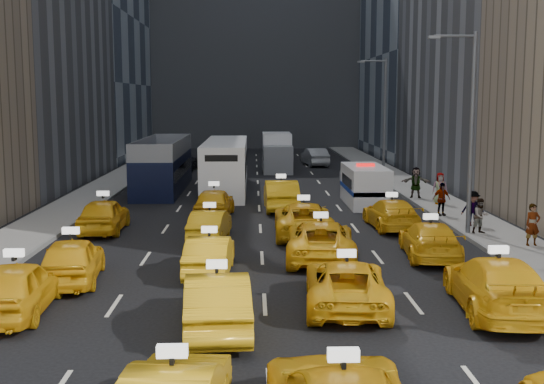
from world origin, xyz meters
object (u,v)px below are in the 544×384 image
(double_decker, at_px, (163,165))
(pedestrian_0, at_px, (533,225))
(city_bus, at_px, (226,166))
(box_truck, at_px, (277,152))
(nypd_van, at_px, (365,186))

(double_decker, xyz_separation_m, pedestrian_0, (17.42, -18.38, -0.69))
(city_bus, height_order, pedestrian_0, city_bus)
(box_truck, distance_m, pedestrian_0, 32.03)
(nypd_van, height_order, box_truck, box_truck)
(nypd_van, distance_m, pedestrian_0, 12.84)
(nypd_van, relative_size, double_decker, 0.49)
(nypd_van, distance_m, city_bus, 10.42)
(pedestrian_0, bearing_deg, city_bus, 119.62)
(city_bus, distance_m, pedestrian_0, 22.46)
(nypd_van, height_order, double_decker, double_decker)
(nypd_van, relative_size, box_truck, 0.82)
(double_decker, bearing_deg, city_bus, -10.18)
(city_bus, height_order, box_truck, city_bus)
(nypd_van, bearing_deg, box_truck, 96.00)
(box_truck, bearing_deg, double_decker, -127.83)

